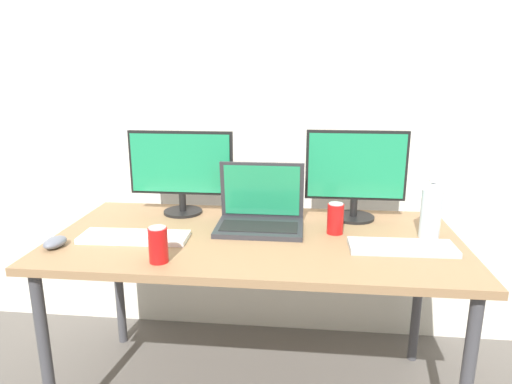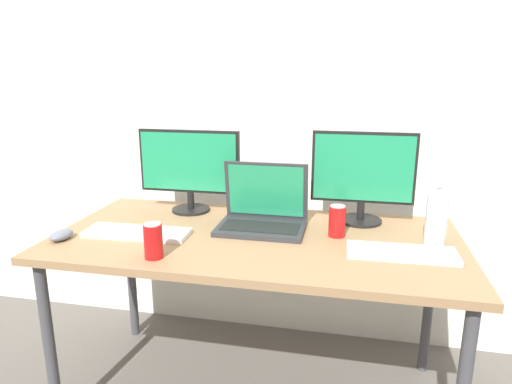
# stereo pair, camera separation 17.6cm
# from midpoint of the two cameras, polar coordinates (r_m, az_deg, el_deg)

# --- Properties ---
(wall_back) EXTENTS (7.00, 0.08, 2.60)m
(wall_back) POSITION_cam_midpoint_polar(r_m,az_deg,el_deg) (2.29, 5.41, 13.01)
(wall_back) COLOR silver
(wall_back) RESTS_ON ground
(work_desk) EXTENTS (1.60, 0.79, 0.74)m
(work_desk) POSITION_cam_midpoint_polar(r_m,az_deg,el_deg) (1.84, 2.76, -7.34)
(work_desk) COLOR #424247
(work_desk) RESTS_ON ground
(monitor_left) EXTENTS (0.47, 0.18, 0.38)m
(monitor_left) POSITION_cam_midpoint_polar(r_m,az_deg,el_deg) (2.09, -5.96, 3.09)
(monitor_left) COLOR black
(monitor_left) RESTS_ON work_desk
(monitor_center) EXTENTS (0.43, 0.18, 0.39)m
(monitor_center) POSITION_cam_midpoint_polar(r_m,az_deg,el_deg) (2.00, 15.70, 2.10)
(monitor_center) COLOR black
(monitor_center) RESTS_ON work_desk
(laptop_silver) EXTENTS (0.36, 0.25, 0.27)m
(laptop_silver) POSITION_cam_midpoint_polar(r_m,az_deg,el_deg) (1.90, 3.55, -2.70)
(laptop_silver) COLOR #2D2D33
(laptop_silver) RESTS_ON work_desk
(keyboard_main) EXTENTS (0.38, 0.15, 0.02)m
(keyboard_main) POSITION_cam_midpoint_polar(r_m,az_deg,el_deg) (1.73, 20.56, -7.20)
(keyboard_main) COLOR #B2B2B7
(keyboard_main) RESTS_ON work_desk
(keyboard_aux) EXTENTS (0.42, 0.15, 0.02)m
(keyboard_aux) POSITION_cam_midpoint_polar(r_m,az_deg,el_deg) (1.86, -12.04, -5.04)
(keyboard_aux) COLOR white
(keyboard_aux) RESTS_ON work_desk
(mouse_by_keyboard) EXTENTS (0.08, 0.11, 0.04)m
(mouse_by_keyboard) POSITION_cam_midpoint_polar(r_m,az_deg,el_deg) (1.89, -20.74, -5.10)
(mouse_by_keyboard) COLOR slate
(mouse_by_keyboard) RESTS_ON work_desk
(water_bottle) EXTENTS (0.08, 0.08, 0.24)m
(water_bottle) POSITION_cam_midpoint_polar(r_m,az_deg,el_deg) (1.86, 24.23, -2.75)
(water_bottle) COLOR silver
(water_bottle) RESTS_ON work_desk
(soda_can_near_keyboard) EXTENTS (0.07, 0.07, 0.13)m
(soda_can_near_keyboard) POSITION_cam_midpoint_polar(r_m,az_deg,el_deg) (1.84, 12.84, -3.61)
(soda_can_near_keyboard) COLOR red
(soda_can_near_keyboard) RESTS_ON work_desk
(soda_can_by_laptop) EXTENTS (0.07, 0.07, 0.13)m
(soda_can_by_laptop) POSITION_cam_midpoint_polar(r_m,az_deg,el_deg) (1.61, -9.68, -6.11)
(soda_can_by_laptop) COLOR red
(soda_can_by_laptop) RESTS_ON work_desk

